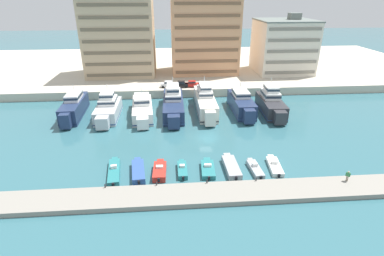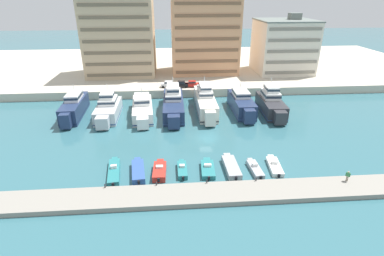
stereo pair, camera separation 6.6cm
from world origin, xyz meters
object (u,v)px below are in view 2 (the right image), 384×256
object	(u,v)px
motorboat_grey_mid_right	(255,169)
motorboat_white_right	(274,166)
motorboat_teal_center_left	(182,170)
motorboat_teal_center	(208,169)
yacht_white_mid_left	(142,108)
yacht_navy_center_left	(173,103)
motorboat_red_mid_left	(160,171)
motorboat_teal_far_left	(114,171)
car_black_left	(181,84)
yacht_ivory_center	(205,101)
yacht_charcoal_mid_right	(271,103)
car_red_mid_left	(192,84)
motorboat_blue_left	(138,171)
car_white_far_left	(168,84)
yacht_silver_left	(108,109)
motorboat_grey_center_right	(231,167)
pedestrian_near_edge	(348,175)
yacht_navy_far_left	(74,107)

from	to	relation	value
motorboat_grey_mid_right	motorboat_white_right	bearing A→B (deg)	10.04
motorboat_grey_mid_right	motorboat_teal_center_left	bearing A→B (deg)	177.09
motorboat_white_right	motorboat_teal_center_left	bearing A→B (deg)	-179.96
motorboat_teal_center	yacht_white_mid_left	bearing A→B (deg)	115.89
motorboat_teal_center	motorboat_grey_mid_right	xyz separation A→B (m)	(7.88, -0.57, 0.01)
yacht_navy_center_left	motorboat_red_mid_left	xyz separation A→B (m)	(-2.88, -27.78, -1.76)
motorboat_teal_far_left	car_black_left	xyz separation A→B (m)	(12.89, 40.69, 2.85)
yacht_ivory_center	motorboat_red_mid_left	size ratio (longest dim) A/B	3.44
motorboat_teal_far_left	motorboat_teal_center	xyz separation A→B (m)	(15.49, -0.41, -0.03)
yacht_charcoal_mid_right	car_red_mid_left	world-z (taller)	yacht_charcoal_mid_right
motorboat_blue_left	motorboat_teal_center_left	xyz separation A→B (m)	(7.24, -0.01, -0.10)
motorboat_teal_center_left	motorboat_red_mid_left	bearing A→B (deg)	-175.90
motorboat_teal_far_left	car_white_far_left	size ratio (longest dim) A/B	1.98
yacht_silver_left	motorboat_teal_center	distance (m)	32.81
car_red_mid_left	car_white_far_left	bearing A→B (deg)	178.23
yacht_white_mid_left	car_red_mid_left	distance (m)	20.19
motorboat_grey_center_right	car_white_far_left	size ratio (longest dim) A/B	1.84
motorboat_white_right	car_black_left	xyz separation A→B (m)	(-14.02, 41.05, 2.91)
yacht_silver_left	yacht_ivory_center	size ratio (longest dim) A/B	0.74
motorboat_teal_center	yacht_navy_center_left	bearing A→B (deg)	100.51
yacht_white_mid_left	pedestrian_near_edge	distance (m)	46.00
yacht_navy_far_left	motorboat_grey_mid_right	xyz separation A→B (m)	(36.76, -27.50, -1.79)
car_white_far_left	pedestrian_near_edge	size ratio (longest dim) A/B	2.44
motorboat_white_right	yacht_silver_left	bearing A→B (deg)	141.63
motorboat_grey_center_right	car_black_left	distance (m)	41.56
yacht_ivory_center	car_red_mid_left	distance (m)	13.39
yacht_navy_far_left	yacht_navy_center_left	world-z (taller)	yacht_navy_center_left
motorboat_grey_mid_right	yacht_silver_left	bearing A→B (deg)	137.63
motorboat_teal_center_left	motorboat_teal_center	bearing A→B (deg)	-0.61
yacht_ivory_center	motorboat_teal_center	xyz separation A→B (m)	(-2.88, -28.06, -2.01)
yacht_navy_center_left	yacht_charcoal_mid_right	xyz separation A→B (m)	(24.00, -2.13, 0.05)
motorboat_white_right	car_black_left	distance (m)	43.47
yacht_navy_far_left	yacht_ivory_center	distance (m)	31.78
yacht_navy_far_left	yacht_charcoal_mid_right	world-z (taller)	yacht_charcoal_mid_right
yacht_navy_far_left	car_white_far_left	xyz separation A→B (m)	(22.59, 14.49, 1.08)
yacht_silver_left	motorboat_teal_far_left	world-z (taller)	yacht_silver_left
car_black_left	motorboat_teal_far_left	bearing A→B (deg)	-107.58
yacht_silver_left	motorboat_grey_mid_right	bearing A→B (deg)	-42.37
motorboat_red_mid_left	yacht_navy_far_left	bearing A→B (deg)	127.56
yacht_silver_left	motorboat_grey_mid_right	size ratio (longest dim) A/B	2.54
motorboat_red_mid_left	motorboat_teal_center	distance (m)	8.00
yacht_white_mid_left	yacht_navy_center_left	bearing A→B (deg)	12.30
yacht_navy_far_left	motorboat_teal_center	distance (m)	39.53
motorboat_grey_center_right	yacht_navy_center_left	bearing A→B (deg)	108.34
motorboat_white_right	pedestrian_near_edge	bearing A→B (deg)	-31.58
yacht_navy_center_left	car_black_left	bearing A→B (deg)	79.49
motorboat_grey_mid_right	car_white_far_left	world-z (taller)	car_white_far_left
car_black_left	yacht_charcoal_mid_right	bearing A→B (deg)	-36.11
car_black_left	car_red_mid_left	xyz separation A→B (m)	(3.12, 0.11, 0.00)
yacht_ivory_center	motorboat_teal_far_left	distance (m)	33.25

